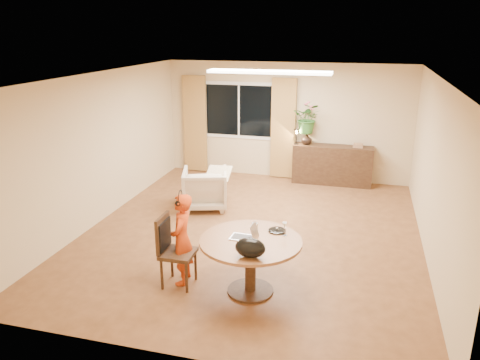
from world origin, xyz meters
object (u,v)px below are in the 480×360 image
Objects in this scene: armchair at (205,188)px; sideboard at (332,165)px; child at (182,239)px; dining_table at (251,251)px; dining_chair at (178,251)px.

sideboard is at bearing -153.90° from armchair.
child is at bearing -108.68° from sideboard.
dining_table is 0.76× the size of sideboard.
dining_chair is (-0.97, -0.07, -0.10)m from dining_table.
dining_chair reaches higher than dining_table.
armchair is (-0.59, 2.80, -0.11)m from dining_chair.
dining_table is 1.04× the size of child.
child is 1.50× the size of armchair.
dining_chair is at bearing -108.63° from sideboard.
dining_table is 0.98m from dining_chair.
child is (0.02, 0.09, 0.14)m from dining_chair.
dining_chair is 1.16× the size of armchair.
sideboard is at bearing 70.83° from dining_chair.
armchair is at bearing -173.51° from child.
dining_chair is 5.16m from sideboard.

